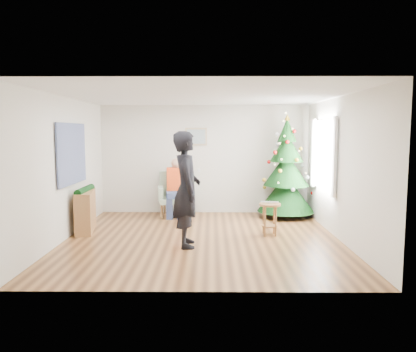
{
  "coord_description": "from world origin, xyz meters",
  "views": [
    {
      "loc": [
        0.17,
        -7.3,
        1.95
      ],
      "look_at": [
        0.1,
        0.6,
        1.1
      ],
      "focal_mm": 35.0,
      "sensor_mm": 36.0,
      "label": 1
    }
  ],
  "objects_px": {
    "console": "(85,211)",
    "christmas_tree": "(286,171)",
    "armchair": "(176,200)",
    "standing_man": "(187,189)",
    "stool": "(270,219)"
  },
  "relations": [
    {
      "from": "armchair",
      "to": "console",
      "type": "height_order",
      "value": "armchair"
    },
    {
      "from": "console",
      "to": "christmas_tree",
      "type": "bearing_deg",
      "value": 8.59
    },
    {
      "from": "christmas_tree",
      "to": "console",
      "type": "bearing_deg",
      "value": -161.31
    },
    {
      "from": "christmas_tree",
      "to": "armchair",
      "type": "relative_size",
      "value": 2.28
    },
    {
      "from": "stool",
      "to": "console",
      "type": "height_order",
      "value": "console"
    },
    {
      "from": "christmas_tree",
      "to": "armchair",
      "type": "distance_m",
      "value": 2.65
    },
    {
      "from": "christmas_tree",
      "to": "stool",
      "type": "relative_size",
      "value": 3.86
    },
    {
      "from": "standing_man",
      "to": "stool",
      "type": "bearing_deg",
      "value": -70.73
    },
    {
      "from": "stool",
      "to": "console",
      "type": "bearing_deg",
      "value": 175.26
    },
    {
      "from": "armchair",
      "to": "console",
      "type": "distance_m",
      "value": 2.23
    },
    {
      "from": "christmas_tree",
      "to": "stool",
      "type": "xyz_separation_m",
      "value": [
        -0.62,
        -1.73,
        -0.75
      ]
    },
    {
      "from": "armchair",
      "to": "stool",
      "type": "bearing_deg",
      "value": -50.47
    },
    {
      "from": "stool",
      "to": "console",
      "type": "relative_size",
      "value": 0.61
    },
    {
      "from": "christmas_tree",
      "to": "armchair",
      "type": "xyz_separation_m",
      "value": [
        -2.56,
        0.06,
        -0.68
      ]
    },
    {
      "from": "armchair",
      "to": "standing_man",
      "type": "relative_size",
      "value": 0.52
    }
  ]
}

